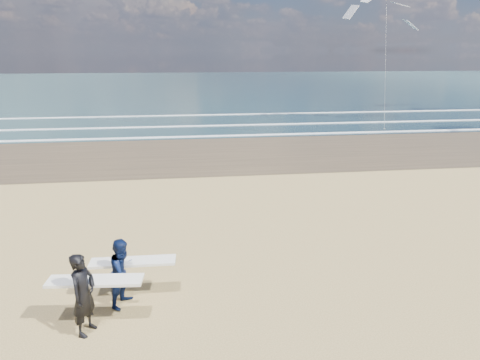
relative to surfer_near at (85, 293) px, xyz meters
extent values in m
cube|color=#473926|center=(20.83, 18.23, -1.00)|extent=(220.00, 12.00, 0.01)
cube|color=#192F37|center=(20.83, 72.23, -1.00)|extent=(220.00, 100.00, 0.02)
cube|color=white|center=(20.83, 23.03, -0.95)|extent=(220.00, 0.50, 0.05)
cube|color=white|center=(20.83, 27.73, -0.95)|extent=(220.00, 0.50, 0.05)
cube|color=white|center=(20.83, 34.23, -0.95)|extent=(220.00, 0.50, 0.05)
imported|color=black|center=(-0.02, -0.04, -0.01)|extent=(0.71, 0.85, 1.98)
cube|color=white|center=(0.18, 0.31, 0.12)|extent=(2.24, 0.72, 0.07)
imported|color=#0B173E|center=(0.72, 1.06, -0.11)|extent=(0.99, 1.08, 1.79)
cube|color=white|center=(0.92, 1.41, -0.01)|extent=(2.21, 0.58, 0.07)
cube|color=slate|center=(18.80, 24.38, -0.95)|extent=(0.12, 0.12, 0.10)
camera|label=1|loc=(2.39, -8.89, 5.25)|focal=32.00mm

